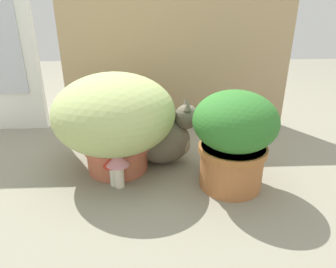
{
  "coord_description": "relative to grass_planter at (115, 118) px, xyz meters",
  "views": [
    {
      "loc": [
        -0.02,
        -1.11,
        0.68
      ],
      "look_at": [
        0.04,
        0.06,
        0.18
      ],
      "focal_mm": 32.12,
      "sensor_mm": 36.0,
      "label": 1
    }
  ],
  "objects": [
    {
      "name": "cat",
      "position": [
        0.22,
        0.05,
        -0.12
      ],
      "size": [
        0.37,
        0.17,
        0.32
      ],
      "color": "#625B4C",
      "rests_on": "ground"
    },
    {
      "name": "ground_plane",
      "position": [
        0.19,
        -0.1,
        -0.24
      ],
      "size": [
        6.0,
        6.0,
        0.0
      ],
      "primitive_type": "plane",
      "color": "gray"
    },
    {
      "name": "mushroom_ornament_red",
      "position": [
        -0.0,
        -0.14,
        -0.15
      ],
      "size": [
        0.07,
        0.07,
        0.13
      ],
      "color": "silver",
      "rests_on": "ground"
    },
    {
      "name": "mushroom_ornament_pink",
      "position": [
        0.02,
        -0.15,
        -0.14
      ],
      "size": [
        0.09,
        0.09,
        0.15
      ],
      "color": "#EEE4CC",
      "rests_on": "ground"
    },
    {
      "name": "cardboard_backdrop",
      "position": [
        0.3,
        0.5,
        0.13
      ],
      "size": [
        1.28,
        0.03,
        0.74
      ],
      "primitive_type": "cube",
      "color": "tan",
      "rests_on": "ground"
    },
    {
      "name": "leafy_planter",
      "position": [
        0.47,
        -0.16,
        -0.03
      ],
      "size": [
        0.32,
        0.32,
        0.4
      ],
      "color": "#B26C3C",
      "rests_on": "ground"
    },
    {
      "name": "grass_planter",
      "position": [
        0.0,
        0.0,
        0.0
      ],
      "size": [
        0.52,
        0.52,
        0.43
      ],
      "color": "#BB6145",
      "rests_on": "ground"
    }
  ]
}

